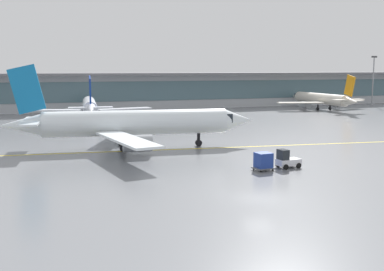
% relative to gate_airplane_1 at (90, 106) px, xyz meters
% --- Properties ---
extents(ground_plane, '(400.00, 400.00, 0.00)m').
position_rel_gate_airplane_1_xyz_m(ground_plane, '(6.09, -67.84, -2.85)').
color(ground_plane, slate).
extents(taxiway_centreline_stripe, '(109.30, 13.15, 0.01)m').
position_rel_gate_airplane_1_xyz_m(taxiway_centreline_stripe, '(1.68, -42.03, -2.84)').
color(taxiway_centreline_stripe, yellow).
rests_on(taxiway_centreline_stripe, ground_plane).
extents(terminal_concourse, '(225.27, 11.00, 9.60)m').
position_rel_gate_airplane_1_xyz_m(terminal_concourse, '(6.09, 20.84, 2.07)').
color(terminal_concourse, '#B2B7BC').
rests_on(terminal_concourse, ground_plane).
extents(gate_airplane_1, '(26.53, 28.67, 9.49)m').
position_rel_gate_airplane_1_xyz_m(gate_airplane_1, '(0.00, 0.00, 0.00)').
color(gate_airplane_1, silver).
rests_on(gate_airplane_1, ground_plane).
extents(gate_airplane_2, '(26.22, 28.15, 9.34)m').
position_rel_gate_airplane_1_xyz_m(gate_airplane_2, '(60.39, 3.44, -0.05)').
color(gate_airplane_2, silver).
rests_on(gate_airplane_2, ground_plane).
extents(taxiing_regional_jet, '(34.47, 31.84, 11.41)m').
position_rel_gate_airplane_1_xyz_m(taxiing_regional_jet, '(1.24, -39.98, 0.58)').
color(taxiing_regional_jet, white).
rests_on(taxiing_regional_jet, ground_plane).
extents(baggage_tug, '(2.73, 1.85, 2.10)m').
position_rel_gate_airplane_1_xyz_m(baggage_tug, '(14.55, -57.91, -1.95)').
color(baggage_tug, silver).
rests_on(baggage_tug, ground_plane).
extents(cargo_dolly_lead, '(2.25, 1.81, 1.94)m').
position_rel_gate_airplane_1_xyz_m(cargo_dolly_lead, '(11.52, -58.22, -1.79)').
color(cargo_dolly_lead, '#595B60').
rests_on(cargo_dolly_lead, ground_plane).
extents(apron_light_mast_1, '(1.80, 0.36, 14.35)m').
position_rel_gate_airplane_1_xyz_m(apron_light_mast_1, '(83.03, 11.16, 5.02)').
color(apron_light_mast_1, gray).
rests_on(apron_light_mast_1, ground_plane).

